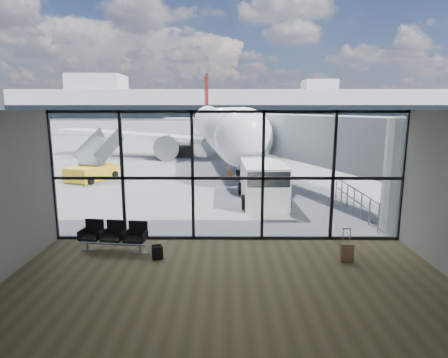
{
  "coord_description": "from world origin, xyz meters",
  "views": [
    {
      "loc": [
        -0.06,
        -12.57,
        4.53
      ],
      "look_at": [
        -0.14,
        3.0,
        1.6
      ],
      "focal_mm": 30.0,
      "sensor_mm": 36.0,
      "label": 1
    }
  ],
  "objects_px": {
    "suitcase": "(347,252)",
    "service_van": "(263,182)",
    "backpack": "(157,253)",
    "seating_row": "(115,234)",
    "belt_loader": "(185,149)",
    "mobile_stairs": "(93,170)",
    "airliner": "(217,127)"
  },
  "relations": [
    {
      "from": "seating_row",
      "to": "airliner",
      "type": "bearing_deg",
      "value": 91.32
    },
    {
      "from": "seating_row",
      "to": "airliner",
      "type": "distance_m",
      "value": 26.22
    },
    {
      "from": "belt_loader",
      "to": "seating_row",
      "type": "bearing_deg",
      "value": -91.71
    },
    {
      "from": "belt_loader",
      "to": "mobile_stairs",
      "type": "xyz_separation_m",
      "value": [
        -4.53,
        -12.96,
        0.03
      ]
    },
    {
      "from": "backpack",
      "to": "suitcase",
      "type": "bearing_deg",
      "value": -25.94
    },
    {
      "from": "suitcase",
      "to": "seating_row",
      "type": "bearing_deg",
      "value": 174.62
    },
    {
      "from": "seating_row",
      "to": "belt_loader",
      "type": "xyz_separation_m",
      "value": [
        -0.45,
        25.14,
        0.06
      ]
    },
    {
      "from": "suitcase",
      "to": "belt_loader",
      "type": "bearing_deg",
      "value": 108.32
    },
    {
      "from": "backpack",
      "to": "mobile_stairs",
      "type": "relative_size",
      "value": 0.11
    },
    {
      "from": "belt_loader",
      "to": "service_van",
      "type": "bearing_deg",
      "value": -75.34
    },
    {
      "from": "suitcase",
      "to": "belt_loader",
      "type": "xyz_separation_m",
      "value": [
        -7.67,
        26.07,
        0.29
      ]
    },
    {
      "from": "seating_row",
      "to": "mobile_stairs",
      "type": "bearing_deg",
      "value": 119.64
    },
    {
      "from": "backpack",
      "to": "service_van",
      "type": "distance_m",
      "value": 8.23
    },
    {
      "from": "suitcase",
      "to": "belt_loader",
      "type": "height_order",
      "value": "belt_loader"
    },
    {
      "from": "backpack",
      "to": "mobile_stairs",
      "type": "bearing_deg",
      "value": 92.2
    },
    {
      "from": "backpack",
      "to": "service_van",
      "type": "xyz_separation_m",
      "value": [
        3.89,
        7.2,
        0.79
      ]
    },
    {
      "from": "seating_row",
      "to": "backpack",
      "type": "relative_size",
      "value": 4.81
    },
    {
      "from": "airliner",
      "to": "mobile_stairs",
      "type": "height_order",
      "value": "airliner"
    },
    {
      "from": "service_van",
      "to": "mobile_stairs",
      "type": "bearing_deg",
      "value": 149.98
    },
    {
      "from": "airliner",
      "to": "mobile_stairs",
      "type": "distance_m",
      "value": 15.97
    },
    {
      "from": "backpack",
      "to": "mobile_stairs",
      "type": "xyz_separation_m",
      "value": [
        -6.5,
        12.96,
        0.41
      ]
    },
    {
      "from": "suitcase",
      "to": "belt_loader",
      "type": "distance_m",
      "value": 27.18
    },
    {
      "from": "suitcase",
      "to": "service_van",
      "type": "xyz_separation_m",
      "value": [
        -1.81,
        7.35,
        0.71
      ]
    },
    {
      "from": "suitcase",
      "to": "mobile_stairs",
      "type": "distance_m",
      "value": 17.92
    },
    {
      "from": "seating_row",
      "to": "airliner",
      "type": "xyz_separation_m",
      "value": [
        2.76,
        25.98,
        2.26
      ]
    },
    {
      "from": "seating_row",
      "to": "mobile_stairs",
      "type": "distance_m",
      "value": 13.16
    },
    {
      "from": "backpack",
      "to": "belt_loader",
      "type": "bearing_deg",
      "value": 69.9
    },
    {
      "from": "belt_loader",
      "to": "mobile_stairs",
      "type": "bearing_deg",
      "value": -112.01
    },
    {
      "from": "airliner",
      "to": "belt_loader",
      "type": "bearing_deg",
      "value": -172.4
    },
    {
      "from": "suitcase",
      "to": "service_van",
      "type": "bearing_deg",
      "value": 105.76
    },
    {
      "from": "airliner",
      "to": "suitcase",
      "type": "bearing_deg",
      "value": -87.47
    },
    {
      "from": "airliner",
      "to": "service_van",
      "type": "distance_m",
      "value": 19.81
    }
  ]
}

